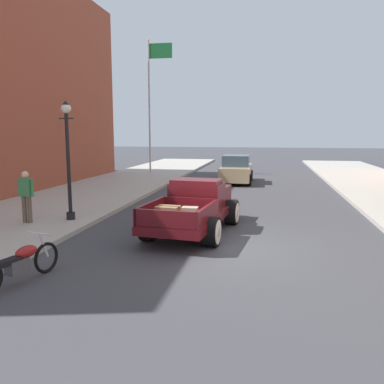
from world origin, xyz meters
name	(u,v)px	position (x,y,z in m)	size (l,w,h in m)	color
ground_plane	(226,247)	(0.00, 0.00, 0.00)	(140.00, 140.00, 0.00)	#3D3D42
hotrod_truck_maroon	(196,206)	(-1.12, 1.70, 0.75)	(2.54, 5.07, 1.58)	#510F14
motorcycle_parked	(19,263)	(-3.79, -3.35, 0.44)	(0.75, 2.07, 0.93)	black
car_background_tan	(236,170)	(-0.82, 13.78, 0.77)	(1.90, 4.31, 1.65)	tan
pedestrian_sidewalk_left	(26,194)	(-6.46, 1.10, 1.09)	(0.53, 0.22, 1.65)	brown
street_lamp_near	(68,152)	(-5.34, 1.80, 2.39)	(0.50, 0.32, 3.85)	black
flagpole	(152,92)	(-7.01, 17.42, 5.77)	(1.74, 0.16, 9.16)	#B2B2B7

